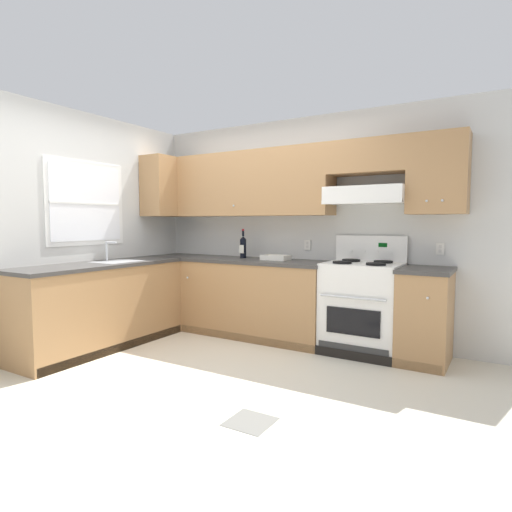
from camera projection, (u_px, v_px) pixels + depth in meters
ground_plane at (192, 367)px, 3.96m from camera, size 7.04×7.04×0.00m
floor_accent_tile at (250, 421)px, 2.87m from camera, size 0.30×0.30×0.01m
wall_back at (301, 211)px, 4.95m from camera, size 4.68×0.57×2.55m
wall_left at (95, 222)px, 4.86m from camera, size 0.47×4.00×2.55m
counter_back_run at (260, 299)px, 4.98m from camera, size 3.60×0.65×0.91m
counter_left_run at (101, 305)px, 4.56m from camera, size 0.63×1.91×1.13m
stove at (362, 307)px, 4.37m from camera, size 0.76×0.62×1.20m
wine_bottle at (243, 246)px, 5.18m from camera, size 0.08×0.08×0.35m
bowl at (276, 258)px, 4.90m from camera, size 0.31×0.20×0.06m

